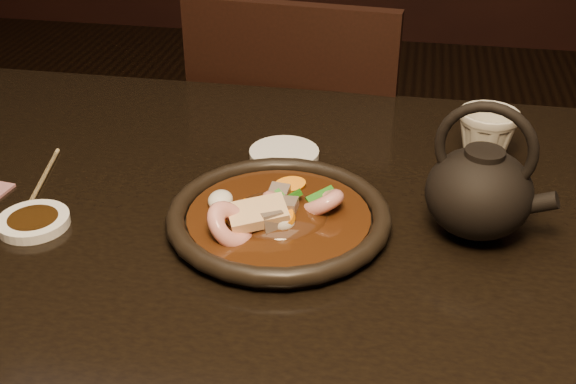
% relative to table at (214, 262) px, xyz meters
% --- Properties ---
extents(table, '(1.60, 0.90, 0.75)m').
position_rel_table_xyz_m(table, '(0.00, 0.00, 0.00)').
color(table, black).
rests_on(table, floor).
extents(chair, '(0.46, 0.46, 0.90)m').
position_rel_table_xyz_m(chair, '(0.03, 0.60, -0.18)').
color(chair, black).
rests_on(chair, floor).
extents(plate, '(0.29, 0.29, 0.03)m').
position_rel_table_xyz_m(plate, '(0.09, -0.01, 0.09)').
color(plate, black).
rests_on(plate, table).
extents(stirfry, '(0.19, 0.19, 0.07)m').
position_rel_table_xyz_m(stirfry, '(0.09, -0.02, 0.10)').
color(stirfry, '#331809').
rests_on(stirfry, plate).
extents(soy_dish, '(0.09, 0.09, 0.01)m').
position_rel_table_xyz_m(soy_dish, '(-0.22, -0.07, 0.08)').
color(soy_dish, white).
rests_on(soy_dish, table).
extents(saucer_right, '(0.11, 0.11, 0.01)m').
position_rel_table_xyz_m(saucer_right, '(0.07, 0.18, 0.08)').
color(saucer_right, white).
rests_on(saucer_right, table).
extents(tea_cup, '(0.10, 0.10, 0.09)m').
position_rel_table_xyz_m(tea_cup, '(0.36, 0.22, 0.12)').
color(tea_cup, beige).
rests_on(tea_cup, table).
extents(chopsticks, '(0.05, 0.22, 0.01)m').
position_rel_table_xyz_m(chopsticks, '(-0.26, 0.03, 0.08)').
color(chopsticks, tan).
rests_on(chopsticks, table).
extents(teapot, '(0.16, 0.13, 0.18)m').
position_rel_table_xyz_m(teapot, '(0.34, 0.02, 0.14)').
color(teapot, black).
rests_on(teapot, table).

